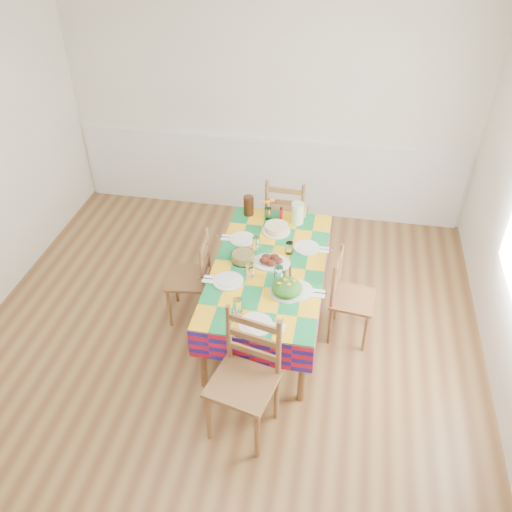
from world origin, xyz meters
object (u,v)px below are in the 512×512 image
Objects in this scene: chair_near at (245,379)px; green_pitcher at (297,213)px; chair_right at (349,298)px; meat_platter at (271,261)px; chair_left at (192,278)px; dining_table at (269,272)px; chair_far at (286,217)px; tea_pitcher at (249,205)px.

green_pitcher is at bearing 98.71° from chair_near.
chair_near is at bearing 154.67° from chair_right.
chair_left reaches higher than meat_platter.
dining_table is 8.53× the size of green_pitcher.
green_pitcher is 0.22× the size of chair_far.
meat_platter is at bearing -102.00° from green_pitcher.
chair_right is at bearing 83.31° from chair_left.
meat_platter is (0.01, 0.03, 0.10)m from dining_table.
chair_left is at bearing 179.61° from dining_table.
green_pitcher is (0.14, 0.67, 0.08)m from meat_platter.
meat_platter is 0.39× the size of chair_right.
chair_left is at bearing -178.13° from meat_platter.
chair_far reaches higher than chair_left.
green_pitcher reaches higher than dining_table.
meat_platter is 0.36× the size of chair_far.
dining_table is 1.85× the size of chair_far.
tea_pitcher is (-0.34, 0.73, 0.07)m from meat_platter.
dining_table is at bearing -66.73° from tea_pitcher.
dining_table is 0.10m from meat_platter.
chair_left is (-0.37, -0.75, -0.35)m from tea_pitcher.
green_pitcher is 1.04× the size of tea_pitcher.
tea_pitcher is 0.21× the size of chair_far.
dining_table is 0.72m from chair_left.
chair_right is (0.69, -0.02, -0.29)m from meat_platter.
chair_right is (1.40, -0.00, -0.01)m from chair_left.
chair_left is 1.40m from chair_right.
chair_near is at bearing -94.53° from green_pitcher.
green_pitcher reaches higher than tea_pitcher.
chair_left is (-0.71, -0.02, -0.28)m from meat_platter.
green_pitcher reaches higher than chair_right.
dining_table is 2.05× the size of chair_right.
tea_pitcher is at bearing 114.75° from meat_platter.
dining_table is 1.73× the size of chair_near.
chair_near reaches higher than dining_table.
dining_table is at bearing 103.80° from chair_near.
green_pitcher is at bearing 78.00° from meat_platter.
chair_left is (-0.70, 0.00, -0.18)m from dining_table.
chair_left is at bearing 96.64° from chair_right.
chair_near reaches higher than tea_pitcher.
green_pitcher is 0.96m from chair_right.
chair_near reaches higher than chair_left.
dining_table is at bearing 91.75° from chair_far.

